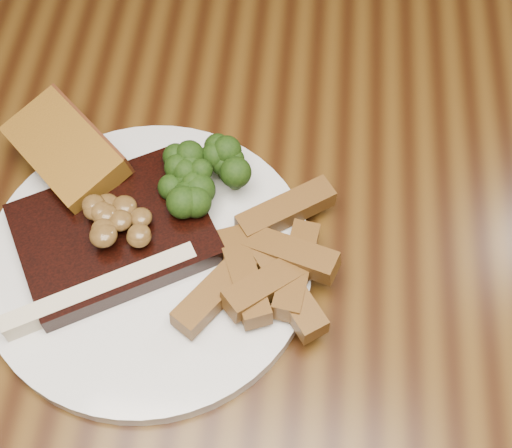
{
  "coord_description": "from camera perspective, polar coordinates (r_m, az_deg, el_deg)",
  "views": [
    {
      "loc": [
        0.03,
        -0.33,
        1.3
      ],
      "look_at": [
        0.0,
        -0.02,
        0.78
      ],
      "focal_mm": 50.0,
      "sensor_mm": 36.0,
      "label": 1
    }
  ],
  "objects": [
    {
      "name": "chair_far",
      "position": [
        1.21,
        4.91,
        15.6
      ],
      "size": [
        0.42,
        0.42,
        0.85
      ],
      "rotation": [
        0.0,
        0.0,
        3.17
      ],
      "color": "black",
      "rests_on": "ground"
    },
    {
      "name": "garlic_bread",
      "position": [
        0.67,
        -14.66,
        4.68
      ],
      "size": [
        0.12,
        0.12,
        0.02
      ],
      "primitive_type": "cube",
      "rotation": [
        0.0,
        0.0,
        -0.76
      ],
      "color": "#915E1A",
      "rests_on": "plate"
    },
    {
      "name": "steak",
      "position": [
        0.62,
        -11.25,
        -0.82
      ],
      "size": [
        0.2,
        0.18,
        0.02
      ],
      "primitive_type": "cube",
      "rotation": [
        0.0,
        0.0,
        0.52
      ],
      "color": "black",
      "rests_on": "plate"
    },
    {
      "name": "broccoli_cluster",
      "position": [
        0.63,
        -4.54,
        3.61
      ],
      "size": [
        0.08,
        0.08,
        0.04
      ],
      "primitive_type": null,
      "color": "#1E360C",
      "rests_on": "plate"
    },
    {
      "name": "mushroom_pile",
      "position": [
        0.6,
        -11.63,
        0.58
      ],
      "size": [
        0.06,
        0.06,
        0.03
      ],
      "primitive_type": null,
      "color": "brown",
      "rests_on": "steak"
    },
    {
      "name": "plate",
      "position": [
        0.62,
        -8.53,
        -2.95
      ],
      "size": [
        0.3,
        0.3,
        0.01
      ],
      "primitive_type": "cylinder",
      "rotation": [
        0.0,
        0.0,
        0.08
      ],
      "color": "silver",
      "rests_on": "dining_table"
    },
    {
      "name": "ground",
      "position": [
        1.34,
        -0.12,
        -16.6
      ],
      "size": [
        4.5,
        4.5,
        0.0
      ],
      "primitive_type": "plane",
      "color": "#33130B",
      "rests_on": "ground"
    },
    {
      "name": "potato_wedges",
      "position": [
        0.6,
        -1.38,
        -2.1
      ],
      "size": [
        0.12,
        0.12,
        0.02
      ],
      "primitive_type": null,
      "color": "brown",
      "rests_on": "plate"
    },
    {
      "name": "steak_bone",
      "position": [
        0.6,
        -12.2,
        -5.4
      ],
      "size": [
        0.15,
        0.09,
        0.02
      ],
      "primitive_type": "cube",
      "rotation": [
        0.0,
        0.0,
        0.52
      ],
      "color": "#C1B696",
      "rests_on": "plate"
    },
    {
      "name": "dining_table",
      "position": [
        0.72,
        -0.22,
        -3.8
      ],
      "size": [
        1.6,
        0.9,
        0.75
      ],
      "color": "#452B0D",
      "rests_on": "ground"
    }
  ]
}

